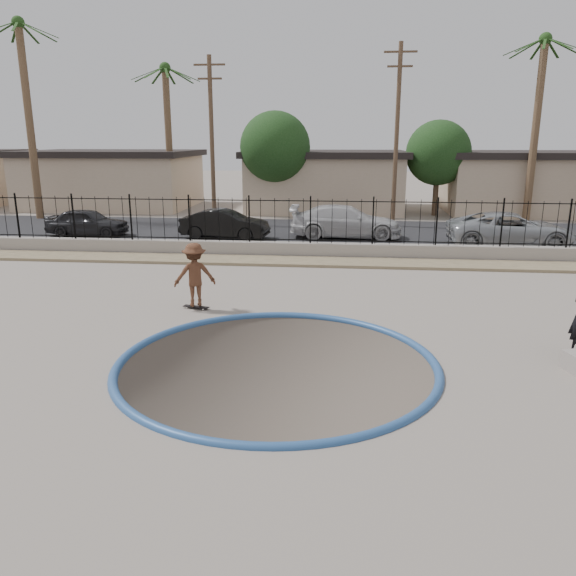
# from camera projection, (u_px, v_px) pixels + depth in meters

# --- Properties ---
(ground) EXTENTS (120.00, 120.00, 2.20)m
(ground) POSITION_uv_depth(u_px,v_px,m) (312.00, 274.00, 24.93)
(ground) COLOR gray
(ground) RESTS_ON ground
(bowl_pit) EXTENTS (6.84, 6.84, 1.80)m
(bowl_pit) POSITION_uv_depth(u_px,v_px,m) (277.00, 364.00, 12.16)
(bowl_pit) COLOR #494138
(bowl_pit) RESTS_ON ground
(coping_ring) EXTENTS (7.04, 7.04, 0.20)m
(coping_ring) POSITION_uv_depth(u_px,v_px,m) (277.00, 364.00, 12.16)
(coping_ring) COLOR #2A5189
(coping_ring) RESTS_ON ground
(rock_strip) EXTENTS (42.00, 1.60, 0.11)m
(rock_strip) POSITION_uv_depth(u_px,v_px,m) (308.00, 262.00, 21.95)
(rock_strip) COLOR tan
(rock_strip) RESTS_ON ground
(retaining_wall) EXTENTS (42.00, 0.45, 0.60)m
(retaining_wall) POSITION_uv_depth(u_px,v_px,m) (310.00, 250.00, 22.94)
(retaining_wall) COLOR gray
(retaining_wall) RESTS_ON ground
(fence) EXTENTS (40.00, 0.04, 1.80)m
(fence) POSITION_uv_depth(u_px,v_px,m) (310.00, 221.00, 22.63)
(fence) COLOR black
(fence) RESTS_ON retaining_wall
(street) EXTENTS (90.00, 8.00, 0.04)m
(street) POSITION_uv_depth(u_px,v_px,m) (318.00, 231.00, 29.45)
(street) COLOR black
(street) RESTS_ON ground
(house_west) EXTENTS (11.60, 8.60, 3.90)m
(house_west) POSITION_uv_depth(u_px,v_px,m) (113.00, 178.00, 39.54)
(house_west) COLOR tan
(house_west) RESTS_ON ground
(house_center) EXTENTS (10.60, 8.60, 3.90)m
(house_center) POSITION_uv_depth(u_px,v_px,m) (325.00, 180.00, 38.07)
(house_center) COLOR tan
(house_center) RESTS_ON ground
(house_east) EXTENTS (12.60, 8.60, 3.90)m
(house_east) POSITION_uv_depth(u_px,v_px,m) (539.00, 182.00, 36.70)
(house_east) COLOR tan
(house_east) RESTS_ON ground
(palm_left) EXTENTS (2.30, 2.30, 11.30)m
(palm_left) POSITION_uv_depth(u_px,v_px,m) (25.00, 80.00, 31.94)
(palm_left) COLOR brown
(palm_left) RESTS_ON ground
(palm_mid) EXTENTS (2.30, 2.30, 9.30)m
(palm_mid) POSITION_uv_depth(u_px,v_px,m) (167.00, 106.00, 35.43)
(palm_mid) COLOR brown
(palm_mid) RESTS_ON ground
(palm_right) EXTENTS (2.30, 2.30, 10.30)m
(palm_right) POSITION_uv_depth(u_px,v_px,m) (540.00, 90.00, 31.19)
(palm_right) COLOR brown
(palm_right) RESTS_ON ground
(utility_pole_left) EXTENTS (1.70, 0.24, 9.00)m
(utility_pole_left) POSITION_uv_depth(u_px,v_px,m) (212.00, 139.00, 30.75)
(utility_pole_left) COLOR #473323
(utility_pole_left) RESTS_ON ground
(utility_pole_mid) EXTENTS (1.70, 0.24, 9.50)m
(utility_pole_mid) POSITION_uv_depth(u_px,v_px,m) (397.00, 134.00, 29.70)
(utility_pole_mid) COLOR #473323
(utility_pole_mid) RESTS_ON ground
(street_tree_left) EXTENTS (4.32, 4.32, 6.36)m
(street_tree_left) POSITION_uv_depth(u_px,v_px,m) (275.00, 147.00, 34.43)
(street_tree_left) COLOR #473323
(street_tree_left) RESTS_ON ground
(street_tree_mid) EXTENTS (3.96, 3.96, 5.83)m
(street_tree_mid) POSITION_uv_depth(u_px,v_px,m) (438.00, 153.00, 34.50)
(street_tree_mid) COLOR #473323
(street_tree_mid) RESTS_ON ground
(skater) EXTENTS (1.33, 1.04, 1.81)m
(skater) POSITION_uv_depth(u_px,v_px,m) (195.00, 278.00, 15.86)
(skater) COLOR brown
(skater) RESTS_ON ground
(skateboard) EXTENTS (0.79, 0.36, 0.07)m
(skateboard) POSITION_uv_depth(u_px,v_px,m) (196.00, 307.00, 16.08)
(skateboard) COLOR black
(skateboard) RESTS_ON ground
(car_a) EXTENTS (3.96, 1.62, 1.35)m
(car_a) POSITION_uv_depth(u_px,v_px,m) (87.00, 222.00, 27.76)
(car_a) COLOR black
(car_a) RESTS_ON street
(car_b) EXTENTS (4.32, 1.84, 1.38)m
(car_b) POSITION_uv_depth(u_px,v_px,m) (225.00, 224.00, 26.98)
(car_b) COLOR black
(car_b) RESTS_ON street
(car_c) EXTENTS (5.40, 2.28, 1.56)m
(car_c) POSITION_uv_depth(u_px,v_px,m) (346.00, 222.00, 27.18)
(car_c) COLOR silver
(car_c) RESTS_ON street
(car_d) EXTENTS (5.47, 2.53, 1.52)m
(car_d) POSITION_uv_depth(u_px,v_px,m) (510.00, 230.00, 24.93)
(car_d) COLOR #9FA3A8
(car_d) RESTS_ON street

